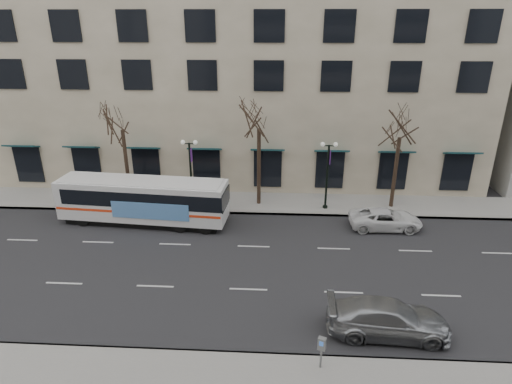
# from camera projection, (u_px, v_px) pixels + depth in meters

# --- Properties ---
(ground) EXTENTS (160.00, 160.00, 0.00)m
(ground) POSITION_uv_depth(u_px,v_px,m) (251.00, 266.00, 24.72)
(ground) COLOR black
(ground) RESTS_ON ground
(sidewalk_far) EXTENTS (80.00, 4.00, 0.15)m
(sidewalk_far) POSITION_uv_depth(u_px,v_px,m) (324.00, 204.00, 32.76)
(sidewalk_far) COLOR gray
(sidewalk_far) RESTS_ON ground
(building_hotel) EXTENTS (40.00, 20.00, 24.00)m
(building_hotel) POSITION_uv_depth(u_px,v_px,m) (244.00, 34.00, 39.74)
(building_hotel) COLOR tan
(building_hotel) RESTS_ON ground
(tree_far_left) EXTENTS (3.60, 3.60, 8.34)m
(tree_far_left) POSITION_uv_depth(u_px,v_px,m) (121.00, 117.00, 30.86)
(tree_far_left) COLOR black
(tree_far_left) RESTS_ON ground
(tree_far_mid) EXTENTS (3.60, 3.60, 8.55)m
(tree_far_mid) POSITION_uv_depth(u_px,v_px,m) (259.00, 116.00, 30.26)
(tree_far_mid) COLOR black
(tree_far_mid) RESTS_ON ground
(tree_far_right) EXTENTS (3.60, 3.60, 8.06)m
(tree_far_right) POSITION_uv_depth(u_px,v_px,m) (401.00, 124.00, 29.93)
(tree_far_right) COLOR black
(tree_far_right) RESTS_ON ground
(lamp_post_left) EXTENTS (1.22, 0.45, 5.21)m
(lamp_post_left) POSITION_uv_depth(u_px,v_px,m) (191.00, 170.00, 31.45)
(lamp_post_left) COLOR black
(lamp_post_left) RESTS_ON ground
(lamp_post_right) EXTENTS (1.22, 0.45, 5.21)m
(lamp_post_right) POSITION_uv_depth(u_px,v_px,m) (327.00, 173.00, 30.94)
(lamp_post_right) COLOR black
(lamp_post_right) RESTS_ON ground
(city_bus) EXTENTS (11.81, 3.51, 3.16)m
(city_bus) POSITION_uv_depth(u_px,v_px,m) (144.00, 200.00, 29.39)
(city_bus) COLOR silver
(city_bus) RESTS_ON ground
(silver_car) EXTENTS (5.56, 2.44, 1.59)m
(silver_car) POSITION_uv_depth(u_px,v_px,m) (388.00, 318.00, 19.17)
(silver_car) COLOR #9FA2A6
(silver_car) RESTS_ON ground
(white_pickup) EXTENTS (4.90, 2.37, 1.34)m
(white_pickup) POSITION_uv_depth(u_px,v_px,m) (385.00, 219.00, 28.98)
(white_pickup) COLOR white
(white_pickup) RESTS_ON ground
(pay_station) EXTENTS (0.37, 0.30, 1.47)m
(pay_station) POSITION_uv_depth(u_px,v_px,m) (322.00, 346.00, 16.96)
(pay_station) COLOR slate
(pay_station) RESTS_ON sidewalk_near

